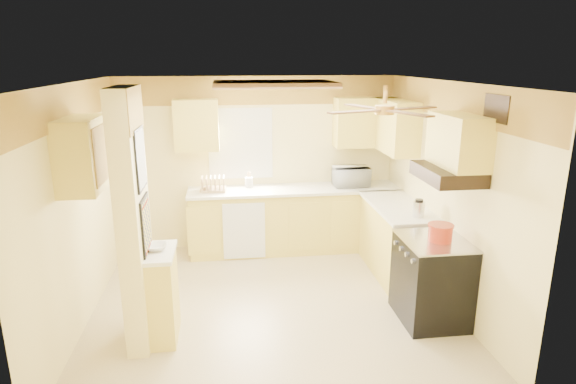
{
  "coord_description": "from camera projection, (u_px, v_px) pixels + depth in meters",
  "views": [
    {
      "loc": [
        -0.46,
        -5.0,
        2.74
      ],
      "look_at": [
        0.24,
        0.35,
        1.23
      ],
      "focal_mm": 30.0,
      "sensor_mm": 36.0,
      "label": 1
    }
  ],
  "objects": [
    {
      "name": "floor",
      "position": [
        271.0,
        303.0,
        5.57
      ],
      "size": [
        4.0,
        4.0,
        0.0
      ],
      "primitive_type": "plane",
      "color": "beige",
      "rests_on": "ground"
    },
    {
      "name": "ceiling",
      "position": [
        269.0,
        82.0,
        4.9
      ],
      "size": [
        4.0,
        4.0,
        0.0
      ],
      "primitive_type": "plane",
      "rotation": [
        3.14,
        0.0,
        0.0
      ],
      "color": "white",
      "rests_on": "wall_back"
    },
    {
      "name": "wall_back",
      "position": [
        258.0,
        163.0,
        7.05
      ],
      "size": [
        4.0,
        0.0,
        4.0
      ],
      "primitive_type": "plane",
      "rotation": [
        1.57,
        0.0,
        0.0
      ],
      "color": "#FAE899",
      "rests_on": "floor"
    },
    {
      "name": "wall_front",
      "position": [
        295.0,
        275.0,
        3.42
      ],
      "size": [
        4.0,
        0.0,
        4.0
      ],
      "primitive_type": "plane",
      "rotation": [
        -1.57,
        0.0,
        0.0
      ],
      "color": "#FAE899",
      "rests_on": "floor"
    },
    {
      "name": "wall_left",
      "position": [
        78.0,
        207.0,
        4.99
      ],
      "size": [
        0.0,
        3.8,
        3.8
      ],
      "primitive_type": "plane",
      "rotation": [
        1.57,
        0.0,
        1.57
      ],
      "color": "#FAE899",
      "rests_on": "floor"
    },
    {
      "name": "wall_right",
      "position": [
        445.0,
        193.0,
        5.48
      ],
      "size": [
        0.0,
        3.8,
        3.8
      ],
      "primitive_type": "plane",
      "rotation": [
        1.57,
        0.0,
        -1.57
      ],
      "color": "#FAE899",
      "rests_on": "floor"
    },
    {
      "name": "wallpaper_border",
      "position": [
        257.0,
        91.0,
        6.75
      ],
      "size": [
        4.0,
        0.02,
        0.4
      ],
      "primitive_type": "cube",
      "color": "gold",
      "rests_on": "wall_back"
    },
    {
      "name": "partition_column",
      "position": [
        133.0,
        221.0,
        4.54
      ],
      "size": [
        0.2,
        0.7,
        2.5
      ],
      "primitive_type": "cube",
      "color": "#FAE899",
      "rests_on": "floor"
    },
    {
      "name": "partition_ledge",
      "position": [
        163.0,
        297.0,
        4.78
      ],
      "size": [
        0.25,
        0.55,
        0.9
      ],
      "primitive_type": "cube",
      "color": "#E0CF5A",
      "rests_on": "floor"
    },
    {
      "name": "ledge_top",
      "position": [
        160.0,
        253.0,
        4.66
      ],
      "size": [
        0.28,
        0.58,
        0.04
      ],
      "primitive_type": "cube",
      "color": "white",
      "rests_on": "partition_ledge"
    },
    {
      "name": "lower_cabinets_back",
      "position": [
        295.0,
        220.0,
        7.04
      ],
      "size": [
        3.0,
        0.6,
        0.9
      ],
      "primitive_type": "cube",
      "color": "#E0CF5A",
      "rests_on": "floor"
    },
    {
      "name": "lower_cabinets_right",
      "position": [
        397.0,
        241.0,
        6.23
      ],
      "size": [
        0.6,
        1.4,
        0.9
      ],
      "primitive_type": "cube",
      "color": "#E0CF5A",
      "rests_on": "floor"
    },
    {
      "name": "countertop_back",
      "position": [
        295.0,
        189.0,
        6.9
      ],
      "size": [
        3.04,
        0.64,
        0.04
      ],
      "primitive_type": "cube",
      "color": "white",
      "rests_on": "lower_cabinets_back"
    },
    {
      "name": "countertop_right",
      "position": [
        398.0,
        207.0,
        6.11
      ],
      "size": [
        0.64,
        1.44,
        0.04
      ],
      "primitive_type": "cube",
      "color": "white",
      "rests_on": "lower_cabinets_right"
    },
    {
      "name": "dishwasher_panel",
      "position": [
        244.0,
        231.0,
        6.65
      ],
      "size": [
        0.58,
        0.02,
        0.8
      ],
      "primitive_type": "cube",
      "color": "white",
      "rests_on": "lower_cabinets_back"
    },
    {
      "name": "window",
      "position": [
        240.0,
        144.0,
        6.93
      ],
      "size": [
        0.92,
        0.02,
        1.02
      ],
      "color": "white",
      "rests_on": "wall_back"
    },
    {
      "name": "upper_cab_back_left",
      "position": [
        197.0,
        125.0,
        6.62
      ],
      "size": [
        0.6,
        0.35,
        0.7
      ],
      "primitive_type": "cube",
      "color": "#E0CF5A",
      "rests_on": "wall_back"
    },
    {
      "name": "upper_cab_back_right",
      "position": [
        366.0,
        122.0,
        6.91
      ],
      "size": [
        0.9,
        0.35,
        0.7
      ],
      "primitive_type": "cube",
      "color": "#E0CF5A",
      "rests_on": "wall_back"
    },
    {
      "name": "upper_cab_right",
      "position": [
        396.0,
        126.0,
        6.49
      ],
      "size": [
        0.35,
        1.0,
        0.7
      ],
      "primitive_type": "cube",
      "color": "#E0CF5A",
      "rests_on": "wall_right"
    },
    {
      "name": "upper_cab_left_wall",
      "position": [
        83.0,
        154.0,
        4.61
      ],
      "size": [
        0.35,
        0.75,
        0.7
      ],
      "primitive_type": "cube",
      "color": "#E0CF5A",
      "rests_on": "wall_left"
    },
    {
      "name": "upper_cab_over_stove",
      "position": [
        459.0,
        141.0,
        4.75
      ],
      "size": [
        0.35,
        0.76,
        0.52
      ],
      "primitive_type": "cube",
      "color": "#E0CF5A",
      "rests_on": "wall_right"
    },
    {
      "name": "stove",
      "position": [
        431.0,
        279.0,
        5.13
      ],
      "size": [
        0.68,
        0.77,
        0.92
      ],
      "color": "black",
      "rests_on": "floor"
    },
    {
      "name": "range_hood",
      "position": [
        447.0,
        174.0,
        4.83
      ],
      "size": [
        0.5,
        0.76,
        0.14
      ],
      "primitive_type": "cube",
      "color": "black",
      "rests_on": "upper_cab_over_stove"
    },
    {
      "name": "poster_menu",
      "position": [
        140.0,
        159.0,
        4.39
      ],
      "size": [
        0.02,
        0.42,
        0.57
      ],
      "color": "black",
      "rests_on": "partition_column"
    },
    {
      "name": "poster_nashville",
      "position": [
        146.0,
        226.0,
        4.57
      ],
      "size": [
        0.02,
        0.42,
        0.57
      ],
      "color": "black",
      "rests_on": "partition_column"
    },
    {
      "name": "ceiling_light_panel",
      "position": [
        274.0,
        84.0,
        5.4
      ],
      "size": [
        1.35,
        0.95,
        0.06
      ],
      "color": "brown",
      "rests_on": "ceiling"
    },
    {
      "name": "ceiling_fan",
      "position": [
        385.0,
        109.0,
        4.41
      ],
      "size": [
        1.15,
        1.15,
        0.26
      ],
      "color": "gold",
      "rests_on": "ceiling"
    },
    {
      "name": "vent_grate",
      "position": [
        497.0,
        109.0,
        4.34
      ],
      "size": [
        0.02,
        0.4,
        0.25
      ],
      "primitive_type": "cube",
      "color": "black",
      "rests_on": "wall_right"
    },
    {
      "name": "microwave",
      "position": [
        351.0,
        176.0,
        6.98
      ],
      "size": [
        0.51,
        0.35,
        0.28
      ],
      "primitive_type": "imported",
      "rotation": [
        0.0,
        0.0,
        3.14
      ],
      "color": "white",
      "rests_on": "countertop_back"
    },
    {
      "name": "bowl",
      "position": [
        156.0,
        247.0,
        4.67
      ],
      "size": [
        0.23,
        0.23,
        0.05
      ],
      "primitive_type": "imported",
      "rotation": [
        0.0,
        0.0,
        0.09
      ],
      "color": "white",
      "rests_on": "ledge_top"
    },
    {
      "name": "dutch_oven",
      "position": [
        440.0,
        232.0,
        4.96
      ],
      "size": [
        0.26,
        0.26,
        0.18
      ],
      "color": "#B72F1A",
      "rests_on": "stove"
    },
    {
      "name": "kettle",
      "position": [
        419.0,
        209.0,
        5.63
      ],
      "size": [
        0.14,
        0.14,
        0.21
      ],
      "color": "silver",
      "rests_on": "countertop_right"
    },
    {
      "name": "dish_rack",
      "position": [
        213.0,
        186.0,
        6.73
      ],
      "size": [
        0.37,
        0.28,
        0.2
      ],
      "color": "#D6B27B",
      "rests_on": "countertop_back"
    },
    {
      "name": "utensil_crock",
      "position": [
        249.0,
        182.0,
        6.93
      ],
      "size": [
        0.11,
        0.11,
        0.23
      ],
      "color": "white",
      "rests_on": "countertop_back"
    }
  ]
}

